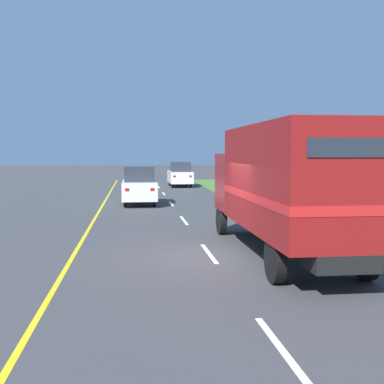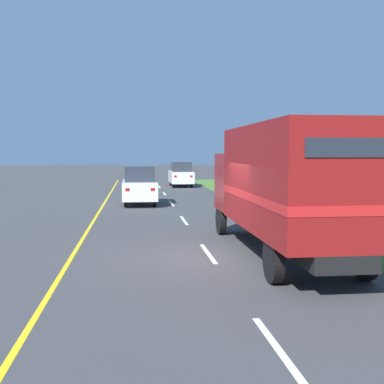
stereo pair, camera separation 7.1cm
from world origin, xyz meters
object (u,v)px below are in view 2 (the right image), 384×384
at_px(lead_car_white, 140,186).
at_px(lead_car_white_ahead, 181,174).
at_px(highway_sign, 332,173).
at_px(roadside_tree_near, 354,149).
at_px(roadside_tree_mid, 312,145).
at_px(horse_trailer_truck, 285,184).

height_order(lead_car_white, lead_car_white_ahead, lead_car_white).
xyz_separation_m(highway_sign, roadside_tree_near, (3.60, 5.45, 1.08)).
bearing_deg(roadside_tree_near, highway_sign, -123.47).
height_order(lead_car_white_ahead, roadside_tree_near, roadside_tree_near).
distance_m(lead_car_white_ahead, roadside_tree_mid, 11.63).
relative_size(highway_sign, roadside_tree_mid, 0.57).
height_order(highway_sign, roadside_tree_near, roadside_tree_near).
relative_size(lead_car_white_ahead, highway_sign, 1.47).
bearing_deg(lead_car_white, highway_sign, -32.36).
bearing_deg(roadside_tree_mid, lead_car_white_ahead, 136.66).
bearing_deg(lead_car_white, lead_car_white_ahead, 75.59).
xyz_separation_m(horse_trailer_truck, highway_sign, (4.82, 8.25, -0.05)).
xyz_separation_m(lead_car_white, roadside_tree_near, (12.11, 0.05, 1.95)).
relative_size(highway_sign, roadside_tree_near, 0.65).
bearing_deg(highway_sign, lead_car_white_ahead, 104.55).
bearing_deg(lead_car_white_ahead, roadside_tree_mid, -43.34).
height_order(horse_trailer_truck, roadside_tree_near, roadside_tree_near).
bearing_deg(lead_car_white, roadside_tree_mid, 26.71).
xyz_separation_m(horse_trailer_truck, roadside_tree_mid, (8.14, 19.60, 1.37)).
relative_size(horse_trailer_truck, highway_sign, 2.83).
xyz_separation_m(lead_car_white, lead_car_white_ahead, (3.54, 13.77, -0.01)).
height_order(horse_trailer_truck, lead_car_white, horse_trailer_truck).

